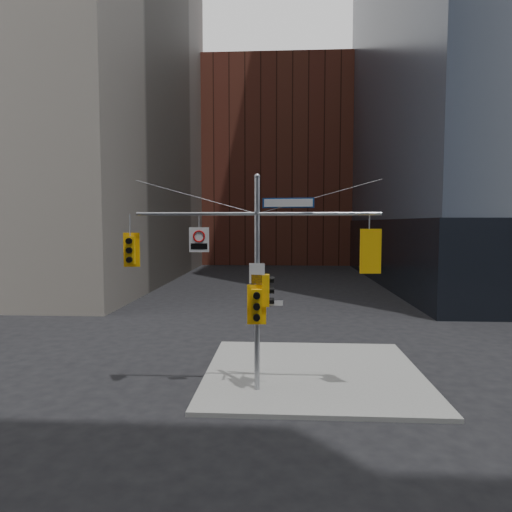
# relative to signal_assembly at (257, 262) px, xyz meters

# --- Properties ---
(ground) EXTENTS (160.00, 160.00, 0.00)m
(ground) POSITION_rel_signal_assembly_xyz_m (0.00, -1.99, -4.42)
(ground) COLOR black
(ground) RESTS_ON ground
(sidewalk_corner) EXTENTS (8.00, 8.00, 0.15)m
(sidewalk_corner) POSITION_rel_signal_assembly_xyz_m (2.00, 2.01, -4.34)
(sidewalk_corner) COLOR gray
(sidewalk_corner) RESTS_ON ground
(brick_midrise) EXTENTS (26.00, 20.00, 28.00)m
(brick_midrise) POSITION_rel_signal_assembly_xyz_m (0.00, 56.01, 9.58)
(brick_midrise) COLOR brown
(brick_midrise) RESTS_ON ground
(signal_assembly) EXTENTS (8.00, 0.80, 7.30)m
(signal_assembly) POSITION_rel_signal_assembly_xyz_m (0.00, 0.00, 0.00)
(signal_assembly) COLOR #999BA1
(signal_assembly) RESTS_ON ground
(traffic_light_west_arm) EXTENTS (0.55, 0.45, 1.15)m
(traffic_light_west_arm) POSITION_rel_signal_assembly_xyz_m (-4.23, 0.01, 0.38)
(traffic_light_west_arm) COLOR #FFB70D
(traffic_light_west_arm) RESTS_ON ground
(traffic_light_east_arm) EXTENTS (0.68, 0.56, 1.43)m
(traffic_light_east_arm) POSITION_rel_signal_assembly_xyz_m (3.62, 0.00, 0.38)
(traffic_light_east_arm) COLOR #FFB70D
(traffic_light_east_arm) RESTS_ON ground
(traffic_light_pole_side) EXTENTS (0.42, 0.35, 1.05)m
(traffic_light_pole_side) POSITION_rel_signal_assembly_xyz_m (0.32, 0.01, -0.93)
(traffic_light_pole_side) COLOR #FFB70D
(traffic_light_pole_side) RESTS_ON ground
(traffic_light_pole_front) EXTENTS (0.63, 0.51, 1.32)m
(traffic_light_pole_front) POSITION_rel_signal_assembly_xyz_m (-0.00, -0.27, -1.39)
(traffic_light_pole_front) COLOR #FFB70D
(traffic_light_pole_front) RESTS_ON ground
(street_sign_blade) EXTENTS (1.67, 0.25, 0.33)m
(street_sign_blade) POSITION_rel_signal_assembly_xyz_m (1.01, 0.00, 1.93)
(street_sign_blade) COLOR navy
(street_sign_blade) RESTS_ON ground
(regulatory_sign_arm) EXTENTS (0.65, 0.12, 0.82)m
(regulatory_sign_arm) POSITION_rel_signal_assembly_xyz_m (-1.91, -0.02, 0.76)
(regulatory_sign_arm) COLOR silver
(regulatory_sign_arm) RESTS_ON ground
(regulatory_sign_pole) EXTENTS (0.51, 0.10, 0.67)m
(regulatory_sign_pole) POSITION_rel_signal_assembly_xyz_m (0.00, -0.12, -0.38)
(regulatory_sign_pole) COLOR silver
(regulatory_sign_pole) RESTS_ON ground
(street_blade_ew) EXTENTS (0.81, 0.10, 0.16)m
(street_blade_ew) POSITION_rel_signal_assembly_xyz_m (0.45, 0.01, -1.36)
(street_blade_ew) COLOR silver
(street_blade_ew) RESTS_ON ground
(street_blade_ns) EXTENTS (0.05, 0.79, 0.16)m
(street_blade_ns) POSITION_rel_signal_assembly_xyz_m (0.00, 0.46, -1.60)
(street_blade_ns) COLOR #145926
(street_blade_ns) RESTS_ON ground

